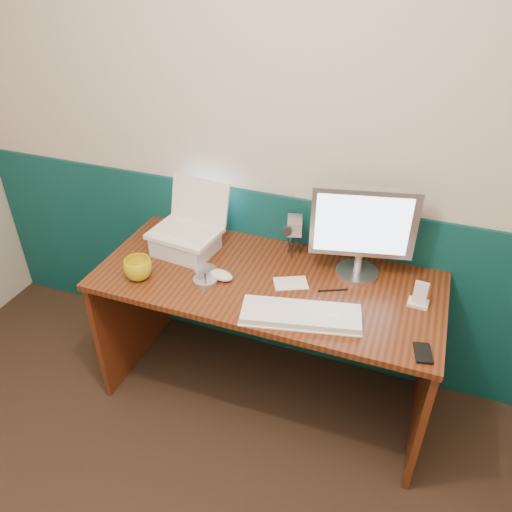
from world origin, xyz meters
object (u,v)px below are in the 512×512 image
at_px(desk, 266,339).
at_px(camcorder, 294,236).
at_px(mug, 138,269).
at_px(laptop, 183,211).
at_px(keyboard, 301,315).
at_px(monitor, 362,231).

height_order(desk, camcorder, camcorder).
xyz_separation_m(mug, camcorder, (0.62, 0.44, 0.05)).
height_order(laptop, mug, laptop).
bearing_deg(mug, keyboard, -1.15).
distance_m(laptop, keyboard, 0.77).
distance_m(monitor, camcorder, 0.36).
distance_m(desk, mug, 0.73).
relative_size(desk, keyboard, 3.23).
distance_m(desk, monitor, 0.74).
height_order(laptop, camcorder, laptop).
relative_size(monitor, camcorder, 2.20).
bearing_deg(monitor, mug, -170.16).
bearing_deg(desk, monitor, 25.97).
relative_size(laptop, monitor, 0.70).
xyz_separation_m(monitor, camcorder, (-0.33, 0.05, -0.13)).
height_order(desk, monitor, monitor).
bearing_deg(monitor, laptop, 174.94).
xyz_separation_m(desk, camcorder, (0.05, 0.24, 0.48)).
xyz_separation_m(desk, mug, (-0.56, -0.20, 0.43)).
bearing_deg(mug, laptop, 69.53).
relative_size(keyboard, mug, 3.85).
relative_size(laptop, camcorder, 1.54).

